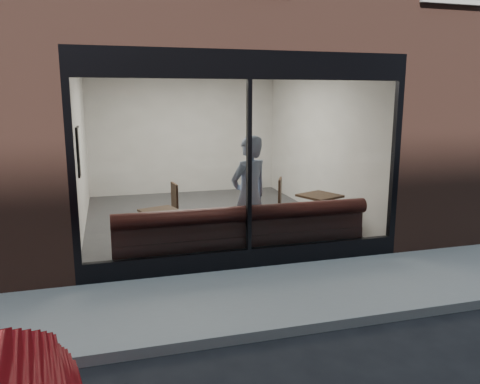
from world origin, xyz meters
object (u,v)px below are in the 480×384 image
object	(u,v)px
person	(249,196)
cafe_table_right	(320,196)
cafe_table_left	(160,211)
cafe_chair_left	(166,220)
cafe_chair_right	(270,212)
banquette	(241,246)

from	to	relation	value
person	cafe_table_right	distance (m)	1.81
cafe_table_left	cafe_chair_left	xyz separation A→B (m)	(0.23, 1.28, -0.50)
cafe_chair_left	cafe_chair_right	distance (m)	2.15
cafe_table_left	cafe_table_right	world-z (taller)	cafe_table_right
cafe_chair_right	cafe_table_right	bearing A→B (deg)	148.86
banquette	cafe_chair_right	size ratio (longest dim) A/B	8.93
cafe_chair_left	cafe_table_right	bearing A→B (deg)	156.12
cafe_table_right	cafe_chair_left	world-z (taller)	cafe_table_right
cafe_table_left	person	bearing A→B (deg)	-14.93
person	cafe_chair_right	xyz separation A→B (m)	(0.98, 1.72, -0.74)
cafe_table_left	cafe_chair_right	bearing A→B (deg)	29.64
banquette	cafe_chair_right	world-z (taller)	banquette
person	cafe_chair_right	size ratio (longest dim) A/B	4.39
banquette	cafe_table_right	size ratio (longest dim) A/B	6.14
banquette	cafe_chair_left	size ratio (longest dim) A/B	9.69
cafe_table_right	cafe_chair_right	xyz separation A→B (m)	(-0.64, 0.94, -0.50)
cafe_table_right	cafe_chair_right	size ratio (longest dim) A/B	1.45
banquette	cafe_chair_right	xyz separation A→B (m)	(1.16, 1.90, 0.01)
cafe_table_right	cafe_chair_left	distance (m)	2.96
cafe_chair_left	person	bearing A→B (deg)	118.80
banquette	cafe_table_left	distance (m)	1.43
banquette	cafe_table_right	xyz separation A→B (m)	(1.80, 0.96, 0.52)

